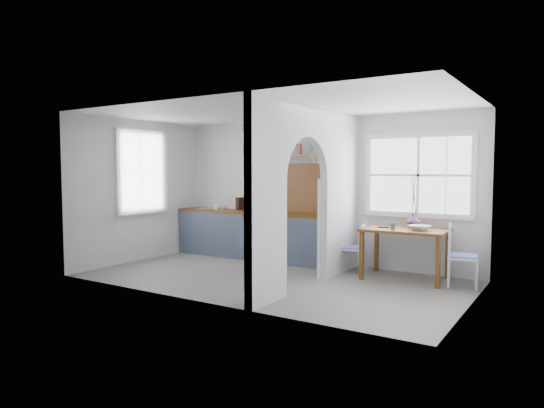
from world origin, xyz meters
The scene contains 26 objects.
floor centered at (0.00, 0.00, 0.00)m, with size 5.80×3.20×0.01m, color slate.
ceiling centered at (0.00, 0.00, 2.60)m, with size 5.80×3.20×0.01m, color silver.
walls centered at (0.00, 0.00, 1.30)m, with size 5.81×3.21×2.60m.
partition centered at (0.70, 0.06, 1.45)m, with size 0.12×3.20×2.60m.
kitchen_window centered at (-2.87, 0.00, 1.65)m, with size 0.10×1.16×1.50m, color white, non-canonical shape.
nook_window centered at (1.80, 1.56, 1.60)m, with size 1.76×0.10×1.30m, color white, non-canonical shape.
counter centered at (-1.13, 1.33, 0.46)m, with size 3.50×0.60×0.90m.
sink centered at (-2.43, 1.30, 0.89)m, with size 0.40×0.40×0.02m, color silver.
backsplash centered at (-0.20, 1.58, 1.35)m, with size 1.65×0.03×0.90m, color #996438.
shelf centered at (-0.20, 1.49, 2.00)m, with size 1.75×0.20×0.21m.
pendant_lamp centered at (0.15, 1.15, 1.88)m, with size 0.26×0.26×0.16m, color beige.
utensil_rail centered at (0.61, 0.90, 1.45)m, with size 0.02×0.02×0.50m, color silver.
dining_table centered at (1.75, 1.09, 0.39)m, with size 1.25×0.84×0.78m, color #573313, non-canonical shape.
chair_left centered at (0.86, 1.16, 0.41)m, with size 0.37×0.37×0.82m, color white, non-canonical shape.
chair_right centered at (2.61, 1.06, 0.45)m, with size 0.41×0.41×0.90m, color white, non-canonical shape.
kettle centered at (0.34, 1.33, 1.01)m, with size 0.19×0.15×0.23m, color white, non-canonical shape.
mug_a centered at (-2.02, 1.15, 0.95)m, with size 0.12×0.12×0.11m, color white.
mug_b centered at (-1.94, 1.28, 0.95)m, with size 0.13×0.13×0.10m, color white.
knife_block centered at (-1.65, 1.44, 1.02)m, with size 0.11×0.16×0.25m, color #341D13.
jar centered at (-1.42, 1.35, 0.98)m, with size 0.11×0.11×0.17m, color #8F7E59.
towel_magenta centered at (0.58, 0.96, 0.28)m, with size 0.02×0.03×0.61m, color #DC2675.
towel_orange centered at (0.58, 0.94, 0.25)m, with size 0.02×0.03×0.53m, color orange.
bowl centered at (2.00, 1.01, 0.82)m, with size 0.31×0.31×0.07m, color white.
table_cup centered at (1.62, 0.91, 0.83)m, with size 0.10×0.10×0.09m, color #547257.
plate centered at (1.42, 1.06, 0.79)m, with size 0.18×0.18×0.02m, color black.
vase centered at (1.82, 1.27, 0.89)m, with size 0.21×0.21×0.22m, color #462E4F.
Camera 1 is at (4.01, -6.25, 1.68)m, focal length 32.00 mm.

